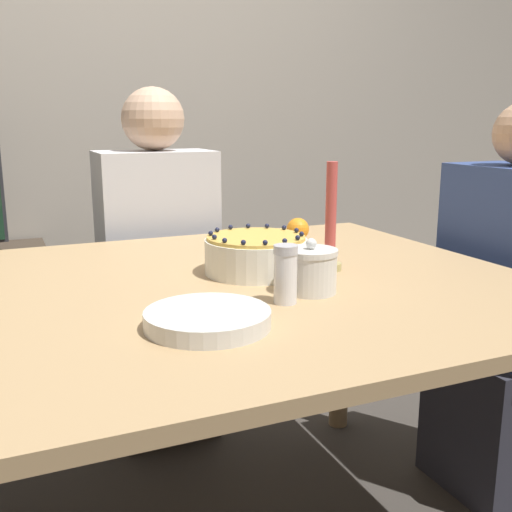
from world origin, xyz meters
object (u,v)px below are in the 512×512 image
object	(u,v)px
candle	(331,227)
person_man_blue_shirt	(159,287)
sugar_shaker	(286,274)
person_woman_floral	(507,330)
cake	(256,254)
sugar_bowl	(311,270)

from	to	relation	value
candle	person_man_blue_shirt	xyz separation A→B (m)	(-0.24, 0.79, -0.33)
sugar_shaker	candle	xyz separation A→B (m)	(0.23, 0.21, 0.05)
person_man_blue_shirt	person_woman_floral	bearing A→B (deg)	138.12
sugar_shaker	person_woman_floral	world-z (taller)	person_woman_floral
cake	person_man_blue_shirt	bearing A→B (deg)	94.58
sugar_bowl	person_man_blue_shirt	size ratio (longest dim) A/B	0.10
cake	candle	xyz separation A→B (m)	(0.18, -0.05, 0.06)
sugar_shaker	candle	world-z (taller)	candle
sugar_shaker	person_woman_floral	size ratio (longest dim) A/B	0.10
cake	person_man_blue_shirt	xyz separation A→B (m)	(-0.06, 0.74, -0.27)
candle	person_woman_floral	distance (m)	0.73
candle	person_woman_floral	world-z (taller)	person_woman_floral
sugar_shaker	cake	bearing A→B (deg)	79.88
person_man_blue_shirt	person_woman_floral	world-z (taller)	person_man_blue_shirt
sugar_bowl	sugar_shaker	size ratio (longest dim) A/B	0.99
person_man_blue_shirt	sugar_shaker	bearing A→B (deg)	90.80
cake	person_woman_floral	bearing A→B (deg)	-2.93
sugar_bowl	person_woman_floral	world-z (taller)	person_woman_floral
sugar_bowl	sugar_shaker	bearing A→B (deg)	-150.34
sugar_shaker	sugar_bowl	bearing A→B (deg)	29.66
candle	cake	bearing A→B (deg)	165.11
sugar_shaker	person_woman_floral	bearing A→B (deg)	13.91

